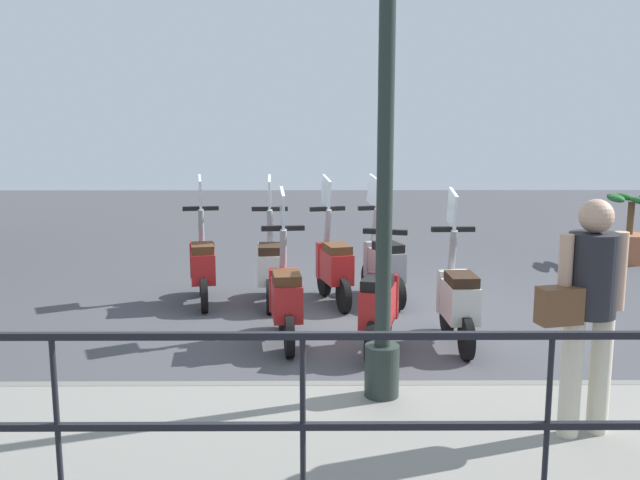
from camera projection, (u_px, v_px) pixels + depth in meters
ground_plane at (365, 323)px, 7.84m from camera, size 28.00×28.00×0.00m
promenade_walkway at (399, 450)px, 4.72m from camera, size 2.20×20.00×0.15m
fence_railing at (426, 394)px, 3.55m from camera, size 0.04×16.03×1.07m
lamp_post_near at (385, 142)px, 5.12m from camera, size 0.26×0.90×4.34m
pedestrian_with_bag at (588, 300)px, 4.63m from camera, size 0.40×0.63×1.59m
potted_palm at (629, 234)px, 10.98m from camera, size 1.06×0.66×1.05m
scooter_near_0 at (457, 298)px, 7.01m from camera, size 1.23×0.44×1.54m
scooter_near_1 at (380, 302)px, 6.87m from camera, size 1.21×0.52×1.54m
scooter_near_2 at (286, 297)px, 7.08m from camera, size 1.23×0.44×1.54m
scooter_far_0 at (383, 263)px, 8.67m from camera, size 1.20×0.55×1.54m
scooter_far_1 at (334, 265)px, 8.57m from camera, size 1.21×0.53×1.54m
scooter_far_2 at (270, 265)px, 8.55m from camera, size 1.23×0.44×1.54m
scooter_far_3 at (203, 265)px, 8.60m from camera, size 1.22×0.47×1.54m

